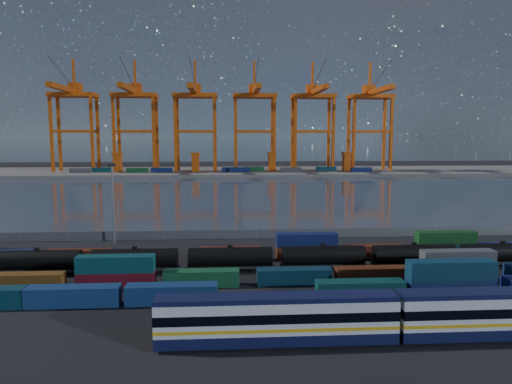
{
  "coord_description": "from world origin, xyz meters",
  "views": [
    {
      "loc": [
        -6.18,
        -69.34,
        21.93
      ],
      "look_at": [
        0.0,
        30.0,
        10.0
      ],
      "focal_mm": 32.0,
      "sensor_mm": 36.0,
      "label": 1
    }
  ],
  "objects": [
    {
      "name": "far_quay",
      "position": [
        0.0,
        210.0,
        1.0
      ],
      "size": [
        700.0,
        70.0,
        2.0
      ],
      "primitive_type": "cube",
      "color": "#514F4C",
      "rests_on": "ground"
    },
    {
      "name": "gantry_cranes",
      "position": [
        -7.5,
        203.23,
        41.01
      ],
      "size": [
        200.73,
        49.4,
        66.9
      ],
      "color": "#C64D0E",
      "rests_on": "ground"
    },
    {
      "name": "quay_containers",
      "position": [
        -11.0,
        195.46,
        3.3
      ],
      "size": [
        172.58,
        10.99,
        2.6
      ],
      "color": "navy",
      "rests_on": "far_quay"
    },
    {
      "name": "ground",
      "position": [
        0.0,
        0.0,
        0.0
      ],
      "size": [
        700.0,
        700.0,
        0.0
      ],
      "primitive_type": "plane",
      "color": "black",
      "rests_on": "ground"
    },
    {
      "name": "straddle_carriers",
      "position": [
        -2.5,
        200.0,
        7.82
      ],
      "size": [
        140.0,
        7.0,
        11.1
      ],
      "color": "#C64D0E",
      "rests_on": "far_quay"
    },
    {
      "name": "waterfront_fence",
      "position": [
        -0.0,
        28.0,
        1.0
      ],
      "size": [
        160.12,
        0.12,
        2.2
      ],
      "color": "#595B5E",
      "rests_on": "ground"
    },
    {
      "name": "tanker_string",
      "position": [
        1.89,
        4.04,
        2.2
      ],
      "size": [
        122.75,
        3.06,
        4.38
      ],
      "color": "black",
      "rests_on": "ground"
    },
    {
      "name": "harbor_water",
      "position": [
        0.0,
        105.0,
        0.01
      ],
      "size": [
        700.0,
        700.0,
        0.0
      ],
      "primitive_type": "plane",
      "color": "#333B4A",
      "rests_on": "ground"
    },
    {
      "name": "yard_light_mast",
      "position": [
        -30.0,
        26.0,
        9.3
      ],
      "size": [
        1.6,
        0.4,
        16.6
      ],
      "color": "slate",
      "rests_on": "ground"
    },
    {
      "name": "distant_mountains",
      "position": [
        63.02,
        1600.0,
        220.29
      ],
      "size": [
        2470.0,
        1100.0,
        520.0
      ],
      "color": "#1E2630",
      "rests_on": "ground"
    },
    {
      "name": "container_row_mid",
      "position": [
        3.01,
        -3.45,
        1.58
      ],
      "size": [
        139.99,
        2.27,
        4.84
      ],
      "color": "#3D4042",
      "rests_on": "ground"
    },
    {
      "name": "container_row_south",
      "position": [
        5.88,
        -10.36,
        2.04
      ],
      "size": [
        140.22,
        2.44,
        5.2
      ],
      "color": "#424648",
      "rests_on": "ground"
    },
    {
      "name": "container_row_north",
      "position": [
        11.5,
        10.59,
        1.59
      ],
      "size": [
        140.66,
        2.24,
        4.77
      ],
      "color": "navy",
      "rests_on": "ground"
    }
  ]
}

